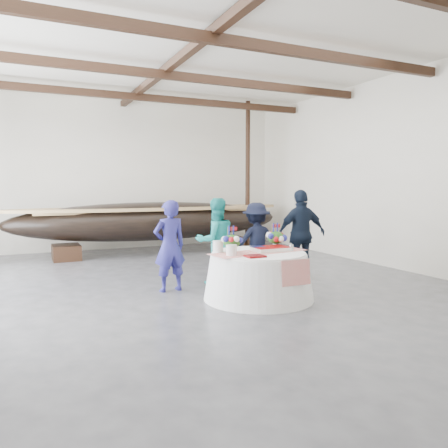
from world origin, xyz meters
name	(u,v)px	position (x,y,z in m)	size (l,w,h in m)	color
floor	(194,289)	(0.00, 0.00, 0.00)	(10.00, 12.00, 0.01)	#3D3D42
wall_back	(123,175)	(0.00, 6.00, 2.25)	(10.00, 0.02, 4.50)	silver
wall_right	(395,172)	(5.00, 0.00, 2.25)	(0.02, 12.00, 4.50)	silver
ceiling	(192,41)	(0.00, 0.00, 4.50)	(10.00, 12.00, 0.01)	white
pavilion_structure	(178,79)	(0.00, 0.77, 4.00)	(9.80, 11.76, 4.50)	black
longboat_display	(154,221)	(0.50, 4.45, 0.94)	(7.85, 1.57, 1.47)	black
banquet_table	(259,276)	(0.75, -1.13, 0.40)	(1.87, 1.87, 0.80)	white
tabletop_items	(254,243)	(0.73, -1.02, 0.95)	(1.79, 0.95, 0.40)	red
guest_woman_blue	(170,246)	(-0.45, 0.04, 0.84)	(0.61, 0.40, 1.67)	navy
guest_woman_teal	(216,241)	(0.57, 0.27, 0.84)	(0.82, 0.64, 1.69)	teal
guest_man_left	(256,242)	(1.42, 0.15, 0.80)	(1.03, 0.59, 1.59)	black
guest_man_right	(301,234)	(2.38, -0.04, 0.93)	(1.09, 0.45, 1.85)	black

